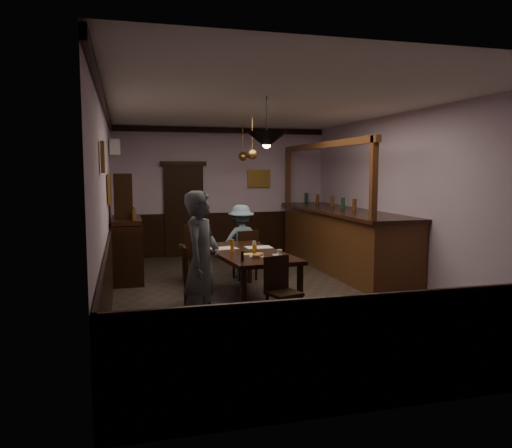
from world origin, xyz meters
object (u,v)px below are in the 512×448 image
object	(u,v)px
soda_can	(255,248)
pendant_brass_mid	(252,154)
chair_near	(281,287)
sideboard	(127,237)
person_seated_right	(241,241)
chair_side	(192,274)
bar_counter	(342,238)
chair_far_right	(246,253)
person_standing	(202,261)
coffee_cup	(280,252)
person_seated_left	(194,249)
chair_far_left	(197,251)
pendant_brass_far	(243,157)
pendant_iron	(267,140)
dining_table	(247,255)

from	to	relation	value
soda_can	pendant_brass_mid	bearing A→B (deg)	76.67
chair_near	sideboard	bearing A→B (deg)	103.13
person_seated_right	chair_side	bearing A→B (deg)	52.17
person_seated_right	bar_counter	distance (m)	2.13
chair_far_right	person_standing	world-z (taller)	person_standing
pendant_brass_mid	coffee_cup	bearing A→B (deg)	-93.71
person_seated_left	sideboard	distance (m)	1.27
chair_far_left	sideboard	bearing A→B (deg)	-26.12
pendant_brass_far	chair_side	bearing A→B (deg)	-114.53
chair_near	person_seated_left	bearing A→B (deg)	87.28
coffee_cup	pendant_brass_mid	xyz separation A→B (m)	(0.14, 2.14, 1.50)
person_seated_right	pendant_brass_far	xyz separation A→B (m)	(0.43, 1.66, 1.62)
coffee_cup	chair_far_right	bearing A→B (deg)	85.89
soda_can	sideboard	bearing A→B (deg)	132.87
chair_far_left	chair_far_right	xyz separation A→B (m)	(0.91, 0.11, -0.08)
chair_side	person_standing	xyz separation A→B (m)	(-0.01, -1.07, 0.38)
person_seated_right	coffee_cup	xyz separation A→B (m)	(0.10, -2.07, 0.12)
pendant_iron	person_seated_left	bearing A→B (deg)	106.98
coffee_cup	pendant_brass_far	distance (m)	4.04
person_seated_left	person_seated_right	distance (m)	0.90
chair_side	pendant_brass_mid	distance (m)	3.00
person_seated_left	soda_can	distance (m)	1.77
chair_far_right	pendant_iron	world-z (taller)	pendant_iron
dining_table	pendant_brass_far	world-z (taller)	pendant_brass_far
chair_far_left	chair_side	world-z (taller)	chair_far_left
person_seated_right	coffee_cup	bearing A→B (deg)	86.98
chair_side	soda_can	world-z (taller)	chair_side
person_seated_left	pendant_iron	xyz separation A→B (m)	(0.70, -2.29, 1.82)
chair_far_left	chair_side	size ratio (longest dim) A/B	1.17
chair_side	pendant_brass_far	xyz separation A→B (m)	(1.61, 3.54, 1.80)
person_seated_right	chair_far_left	bearing A→B (deg)	17.82
sideboard	chair_far_left	bearing A→B (deg)	-31.16
person_seated_left	chair_far_left	bearing A→B (deg)	100.29
chair_side	bar_counter	size ratio (longest dim) A/B	0.20
dining_table	soda_can	xyz separation A→B (m)	(0.10, -0.11, 0.12)
person_seated_right	sideboard	size ratio (longest dim) A/B	0.70
dining_table	chair_side	world-z (taller)	chair_side
chair_far_right	chair_side	xyz separation A→B (m)	(-1.21, -1.60, -0.00)
coffee_cup	pendant_brass_mid	bearing A→B (deg)	80.15
chair_near	pendant_brass_far	distance (m)	4.96
person_standing	pendant_iron	world-z (taller)	pendant_iron
chair_near	bar_counter	distance (m)	3.84
chair_far_left	chair_near	size ratio (longest dim) A/B	1.21
chair_near	pendant_brass_mid	distance (m)	3.51
chair_near	person_seated_right	world-z (taller)	person_seated_right
pendant_iron	pendant_brass_far	distance (m)	4.10
dining_table	sideboard	bearing A→B (deg)	132.94
chair_near	coffee_cup	distance (m)	0.93
dining_table	pendant_brass_far	size ratio (longest dim) A/B	2.83
chair_side	person_seated_right	distance (m)	2.22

